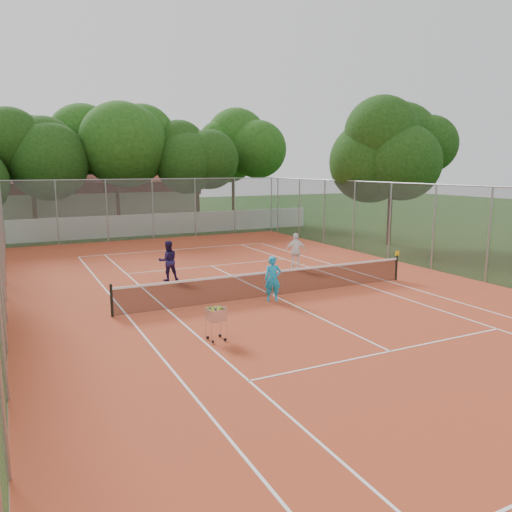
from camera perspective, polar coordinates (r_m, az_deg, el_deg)
name	(u,v)px	position (r m, az deg, el deg)	size (l,w,h in m)	color
ground	(274,296)	(18.78, 2.05, -4.63)	(120.00, 120.00, 0.00)	#14330E
court_pad	(274,296)	(18.78, 2.05, -4.60)	(18.00, 34.00, 0.02)	#B04122
court_lines	(274,296)	(18.77, 2.05, -4.56)	(10.98, 23.78, 0.01)	white
tennis_net	(274,283)	(18.66, 2.06, -3.12)	(11.88, 0.10, 0.98)	black
perimeter_fence	(274,244)	(18.37, 2.09, 1.41)	(18.00, 34.00, 4.00)	slate
boundary_wall	(146,225)	(36.24, -12.46, 3.51)	(26.00, 0.30, 1.50)	white
clubhouse	(93,197)	(45.51, -18.10, 6.39)	(16.40, 9.00, 4.40)	beige
tropical_trees	(134,164)	(38.93, -13.80, 10.17)	(29.00, 19.00, 10.00)	black
player_near	(273,279)	(17.87, 1.94, -2.64)	(0.60, 0.39, 1.63)	#189CD2
player_far_left	(168,261)	(21.42, -10.01, -0.54)	(0.83, 0.65, 1.71)	#201747
player_far_right	(296,252)	(23.37, 4.59, 0.51)	(1.02, 0.42, 1.74)	white
ball_hopper	(216,323)	(13.98, -4.59, -7.63)	(0.49, 0.49, 1.02)	silver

